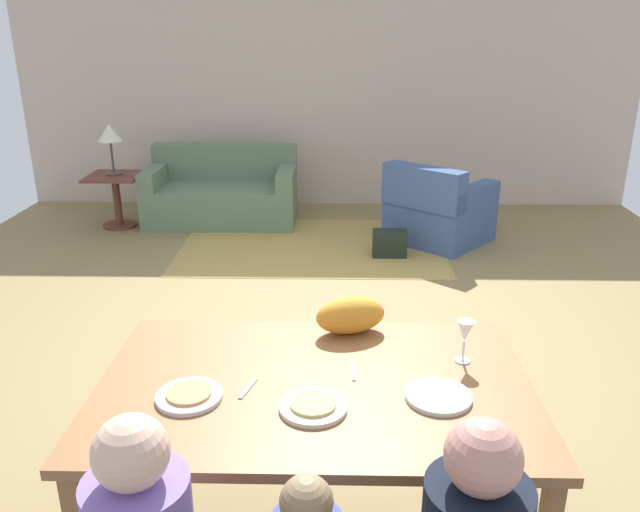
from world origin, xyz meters
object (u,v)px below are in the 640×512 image
(dining_table, at_px, (315,397))
(cat, at_px, (351,315))
(table_lamp, at_px, (110,135))
(plate_near_woman, at_px, (438,396))
(plate_near_man, at_px, (189,396))
(plate_near_child, at_px, (313,407))
(side_table, at_px, (116,193))
(armchair, at_px, (437,211))
(wine_glass, at_px, (465,333))
(handbag, at_px, (390,243))
(couch, at_px, (222,194))

(dining_table, bearing_deg, cat, 71.05)
(table_lamp, bearing_deg, cat, -58.59)
(dining_table, height_order, plate_near_woman, plate_near_woman)
(plate_near_man, xyz_separation_m, plate_near_child, (0.47, -0.06, 0.00))
(plate_near_man, bearing_deg, side_table, 111.81)
(cat, distance_m, armchair, 3.72)
(dining_table, height_order, plate_near_man, plate_near_man)
(wine_glass, distance_m, handbag, 3.44)
(armchair, xyz_separation_m, table_lamp, (-3.41, 0.44, 0.69))
(plate_near_child, xyz_separation_m, table_lamp, (-2.29, 4.61, 0.24))
(plate_near_man, height_order, cat, cat)
(handbag, bearing_deg, dining_table, -99.81)
(dining_table, xyz_separation_m, handbag, (0.61, 3.53, -0.56))
(plate_near_woman, xyz_separation_m, cat, (-0.32, 0.54, 0.08))
(handbag, bearing_deg, table_lamp, 162.75)
(wine_glass, height_order, table_lamp, table_lamp)
(table_lamp, bearing_deg, dining_table, -62.68)
(side_table, distance_m, table_lamp, 0.63)
(plate_near_woman, relative_size, wine_glass, 1.34)
(plate_near_child, bearing_deg, dining_table, 90.00)
(wine_glass, bearing_deg, plate_near_woman, -117.30)
(plate_near_man, xyz_separation_m, wine_glass, (1.08, 0.30, 0.12))
(armchair, bearing_deg, plate_near_man, -111.18)
(plate_near_woman, relative_size, handbag, 0.78)
(plate_near_woman, bearing_deg, armchair, 80.87)
(plate_near_child, height_order, side_table, plate_near_child)
(plate_near_child, bearing_deg, table_lamp, 116.40)
(couch, relative_size, handbag, 5.14)
(armchair, bearing_deg, couch, 163.12)
(plate_near_man, height_order, plate_near_woman, same)
(plate_near_child, xyz_separation_m, cat, (0.15, 0.62, 0.08))
(plate_near_man, height_order, couch, couch)
(couch, height_order, handbag, couch)
(plate_near_child, xyz_separation_m, handbag, (0.61, 3.71, -0.64))
(plate_near_child, xyz_separation_m, couch, (-1.18, 4.87, -0.46))
(couch, distance_m, armchair, 2.41)
(wine_glass, bearing_deg, handbag, 90.03)
(cat, xyz_separation_m, table_lamp, (-2.44, 3.99, 0.16))
(plate_near_man, height_order, wine_glass, wine_glass)
(plate_near_man, bearing_deg, wine_glass, 15.53)
(dining_table, relative_size, plate_near_woman, 6.80)
(wine_glass, xyz_separation_m, cat, (-0.46, 0.26, -0.05))
(plate_near_man, bearing_deg, dining_table, 14.40)
(armchair, height_order, handbag, armchair)
(plate_near_man, bearing_deg, couch, 98.41)
(couch, distance_m, handbag, 2.14)
(dining_table, distance_m, plate_near_woman, 0.48)
(dining_table, bearing_deg, handbag, 80.19)
(couch, distance_m, table_lamp, 1.34)
(armchair, relative_size, handbag, 3.77)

